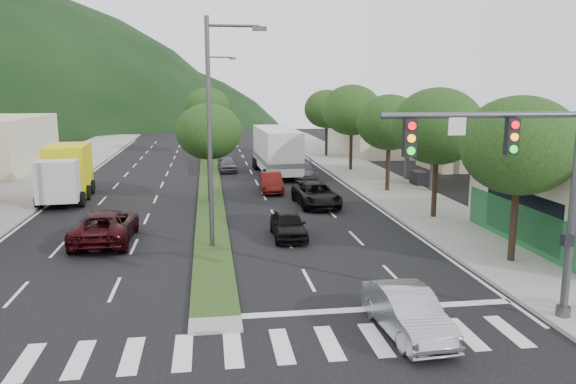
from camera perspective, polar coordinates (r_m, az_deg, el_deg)
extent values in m
plane|color=black|center=(17.85, -7.40, -12.82)|extent=(160.00, 160.00, 0.00)
cube|color=gray|center=(43.83, 8.63, 1.28)|extent=(5.00, 90.00, 0.15)
cube|color=gray|center=(43.92, -25.15, 0.41)|extent=(6.00, 90.00, 0.15)
cube|color=#203513|center=(44.94, -7.97, 1.51)|extent=(1.60, 56.00, 0.12)
cube|color=silver|center=(16.03, -7.28, -15.63)|extent=(19.00, 2.20, 0.01)
cylinder|color=#47494C|center=(18.68, 26.96, -1.59)|extent=(0.24, 0.24, 7.00)
cylinder|color=#47494C|center=(16.78, 19.28, 7.38)|extent=(6.00, 0.18, 0.18)
cube|color=black|center=(17.07, 21.78, 5.25)|extent=(0.35, 0.25, 1.05)
cube|color=black|center=(15.79, 12.26, 5.39)|extent=(0.35, 0.25, 1.05)
cube|color=black|center=(18.64, 26.48, -4.41)|extent=(0.30, 0.25, 0.35)
cube|color=silver|center=(42.93, 18.39, 7.29)|extent=(12.00, 8.00, 0.50)
cube|color=#E6B90C|center=(42.95, 18.36, 6.83)|extent=(12.20, 8.20, 0.50)
cylinder|color=#47494C|center=(39.23, 14.54, 3.27)|extent=(0.36, 0.36, 4.60)
cylinder|color=#47494C|center=(42.95, 24.45, 3.26)|extent=(0.36, 0.36, 4.60)
cylinder|color=#47494C|center=(43.85, 12.04, 4.11)|extent=(0.36, 0.36, 4.60)
cylinder|color=#47494C|center=(47.20, 21.21, 4.07)|extent=(0.36, 0.36, 4.60)
cube|color=black|center=(41.76, 13.12, 1.33)|extent=(0.80, 1.60, 1.10)
cube|color=black|center=(45.27, 22.60, 1.49)|extent=(0.80, 1.60, 1.10)
cube|color=beige|center=(63.65, 9.83, 6.41)|extent=(10.00, 16.00, 5.20)
cylinder|color=black|center=(24.25, 21.98, -2.33)|extent=(0.28, 0.28, 3.64)
ellipsoid|color=black|center=(23.81, 22.45, 4.40)|extent=(4.60, 4.60, 3.91)
cylinder|color=black|center=(31.27, 14.69, 1.01)|extent=(0.28, 0.28, 3.81)
ellipsoid|color=black|center=(30.93, 14.95, 6.48)|extent=(4.80, 4.80, 4.08)
cylinder|color=black|center=(38.69, 10.12, 2.81)|extent=(0.28, 0.28, 3.58)
ellipsoid|color=black|center=(38.42, 10.26, 6.97)|extent=(4.40, 4.40, 3.74)
cylinder|color=black|center=(48.20, 6.41, 4.62)|extent=(0.28, 0.28, 3.92)
ellipsoid|color=black|center=(47.98, 6.49, 8.28)|extent=(5.00, 5.00, 4.25)
cylinder|color=black|center=(57.90, 3.92, 5.54)|extent=(0.28, 0.28, 3.70)
ellipsoid|color=black|center=(57.72, 3.96, 8.41)|extent=(4.60, 4.60, 3.91)
cylinder|color=black|center=(34.79, -7.94, 1.78)|extent=(0.28, 0.28, 3.36)
ellipsoid|color=black|center=(34.49, -8.05, 6.11)|extent=(4.00, 4.00, 3.40)
cylinder|color=black|center=(60.60, -8.11, 5.71)|extent=(0.28, 0.28, 3.81)
ellipsoid|color=black|center=(60.43, -8.18, 8.53)|extent=(4.80, 4.80, 4.08)
cylinder|color=#47494C|center=(24.48, -7.97, 5.64)|extent=(0.20, 0.20, 10.00)
cylinder|color=#47494C|center=(24.55, -5.58, 16.46)|extent=(2.20, 0.12, 0.12)
cube|color=#47494C|center=(24.62, -2.92, 16.25)|extent=(0.60, 0.25, 0.18)
cylinder|color=#47494C|center=(49.44, -8.15, 8.08)|extent=(0.20, 0.20, 10.00)
cylinder|color=#47494C|center=(49.47, -6.98, 13.44)|extent=(2.20, 0.12, 0.12)
cube|color=#47494C|center=(49.51, -5.67, 13.35)|extent=(0.60, 0.25, 0.18)
imported|color=#9C9EA3|center=(16.94, 12.04, -11.83)|extent=(1.70, 4.18, 1.35)
imported|color=black|center=(27.31, -18.06, -3.29)|extent=(2.58, 5.51, 1.53)
imported|color=black|center=(26.68, 0.02, -3.33)|extent=(1.58, 3.84, 1.30)
imported|color=#535358|center=(43.76, 1.65, 2.12)|extent=(2.05, 4.43, 1.25)
imported|color=#53110D|center=(38.42, -1.72, 0.98)|extent=(1.51, 4.04, 1.32)
imported|color=black|center=(33.88, 2.89, -0.28)|extent=(2.51, 5.05, 1.38)
imported|color=#57575C|center=(48.11, -6.22, 2.82)|extent=(1.68, 3.71, 1.23)
imported|color=black|center=(54.59, -1.31, 3.90)|extent=(2.43, 5.08, 1.43)
cube|color=silver|center=(35.31, -22.37, 1.01)|extent=(2.40, 1.82, 2.42)
cube|color=#D5C90B|center=(39.08, -21.37, 2.09)|extent=(2.69, 4.56, 3.26)
cube|color=black|center=(38.46, -21.44, -0.02)|extent=(2.48, 6.22, 0.32)
cylinder|color=black|center=(35.74, -20.21, -0.71)|extent=(0.37, 0.96, 0.95)
cylinder|color=black|center=(36.18, -24.00, -0.84)|extent=(0.37, 0.96, 0.95)
cylinder|color=black|center=(37.97, -19.72, -0.04)|extent=(0.37, 0.96, 0.95)
cylinder|color=black|center=(38.39, -23.29, -0.18)|extent=(0.37, 0.96, 0.95)
cylinder|color=black|center=(40.00, -19.32, 0.50)|extent=(0.37, 0.96, 0.95)
cylinder|color=black|center=(40.40, -22.72, 0.36)|extent=(0.37, 0.96, 0.95)
cube|color=silver|center=(46.14, -1.18, 4.44)|extent=(3.00, 9.90, 3.27)
cube|color=#5C5D61|center=(46.24, -1.17, 3.43)|extent=(3.06, 9.90, 0.38)
cylinder|color=black|center=(50.03, -3.39, 3.01)|extent=(0.41, 0.99, 0.98)
cylinder|color=black|center=(50.40, -0.30, 3.09)|extent=(0.41, 0.99, 0.98)
cylinder|color=black|center=(48.87, -3.24, 2.83)|extent=(0.41, 0.99, 0.98)
cylinder|color=black|center=(49.25, -0.08, 2.91)|extent=(0.41, 0.99, 0.98)
cylinder|color=black|center=(42.69, -2.27, 1.72)|extent=(0.41, 0.99, 0.98)
cylinder|color=black|center=(43.13, 1.33, 1.81)|extent=(0.41, 0.99, 0.98)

